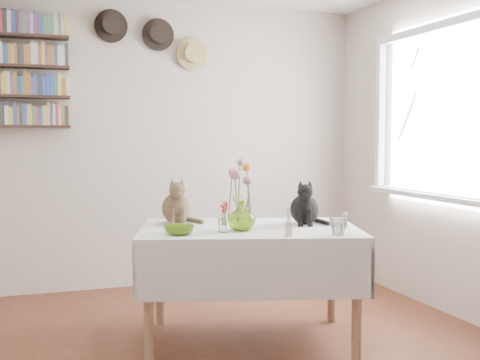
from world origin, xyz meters
name	(u,v)px	position (x,y,z in m)	size (l,w,h in m)	color
room	(216,149)	(0.00, 0.00, 1.25)	(4.08, 4.58, 2.58)	brown
window	(435,126)	(1.97, 0.80, 1.40)	(0.12, 1.52, 1.32)	white
dining_table	(250,256)	(0.40, 0.57, 0.56)	(1.57, 1.24, 0.74)	white
tabby_cat	(176,200)	(0.00, 0.91, 0.89)	(0.21, 0.26, 0.31)	brown
black_cat	(305,201)	(0.79, 0.60, 0.89)	(0.20, 0.25, 0.30)	black
flower_vase	(242,216)	(0.31, 0.47, 0.83)	(0.17, 0.17, 0.18)	#A0C63A
green_bowl	(179,230)	(-0.10, 0.44, 0.77)	(0.18, 0.18, 0.05)	#A0C63A
drinking_glass	(338,226)	(0.79, 0.12, 0.79)	(0.11, 0.11, 0.10)	white
candlestick	(289,227)	(0.49, 0.16, 0.79)	(0.04, 0.04, 0.16)	white
berry_jar	(223,217)	(0.17, 0.43, 0.83)	(0.05, 0.05, 0.21)	white
porcelain_figurine	(346,221)	(0.97, 0.36, 0.78)	(0.05, 0.05, 0.10)	white
flower_bouquet	(241,175)	(0.31, 0.48, 1.08)	(0.17, 0.12, 0.39)	#4C7233
bookshelf_unit	(4,70)	(-1.10, 2.16, 1.84)	(1.00, 0.16, 0.91)	#321F18
wall_hats	(155,38)	(0.12, 2.19, 2.17)	(0.98, 0.09, 0.48)	black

